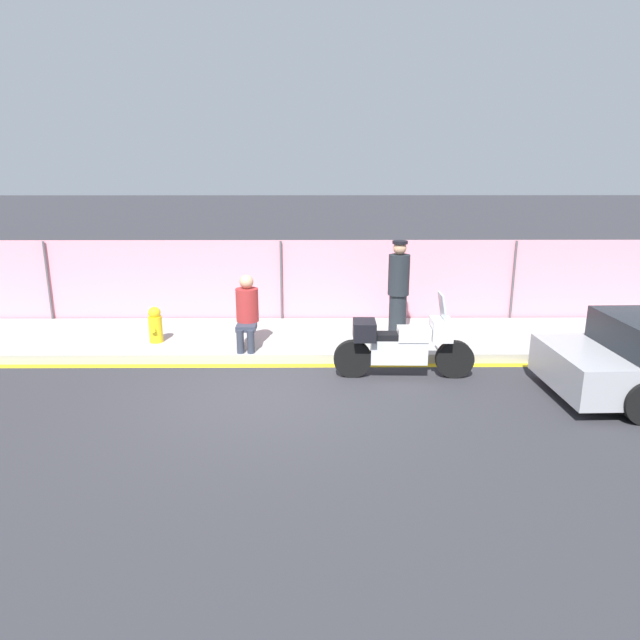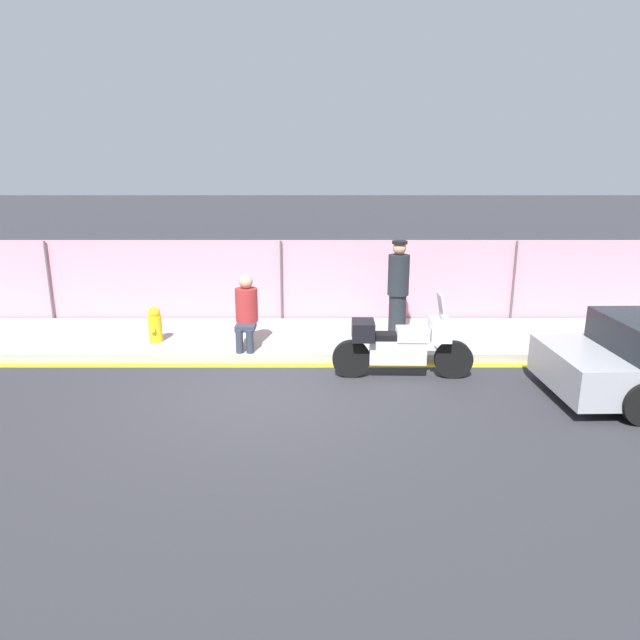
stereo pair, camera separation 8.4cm
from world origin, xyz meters
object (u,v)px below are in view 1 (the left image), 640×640
(motorcycle, at_px, (403,344))
(fire_hydrant, at_px, (155,325))
(officer_standing, at_px, (398,287))
(person_seated_on_curb, at_px, (247,308))

(motorcycle, height_order, fire_hydrant, motorcycle)
(fire_hydrant, bearing_deg, officer_standing, 6.87)
(motorcycle, height_order, person_seated_on_curb, person_seated_on_curb)
(person_seated_on_curb, bearing_deg, officer_standing, 16.97)
(officer_standing, distance_m, fire_hydrant, 4.67)
(officer_standing, height_order, person_seated_on_curb, officer_standing)
(person_seated_on_curb, xyz_separation_m, fire_hydrant, (-1.76, 0.31, -0.40))
(person_seated_on_curb, bearing_deg, motorcycle, -22.72)
(officer_standing, distance_m, person_seated_on_curb, 2.98)
(officer_standing, bearing_deg, motorcycle, -95.46)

